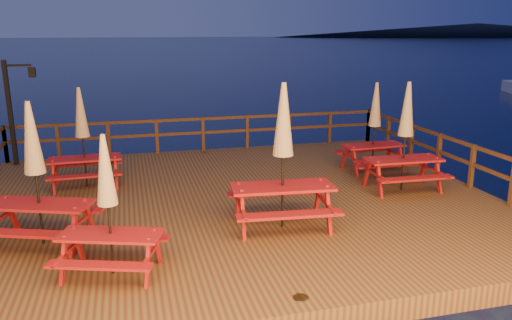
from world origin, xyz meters
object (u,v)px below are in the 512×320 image
object	(u,v)px
lamp_post	(15,103)
picnic_table_0	(35,172)
picnic_table_2	(375,125)
picnic_table_1	(108,204)

from	to	relation	value
lamp_post	picnic_table_0	size ratio (longest dim) A/B	1.14
picnic_table_2	picnic_table_0	bearing A→B (deg)	-162.85
lamp_post	picnic_table_2	distance (m)	10.15
lamp_post	picnic_table_1	distance (m)	8.15
picnic_table_1	picnic_table_2	world-z (taller)	picnic_table_2
picnic_table_2	picnic_table_1	bearing A→B (deg)	-149.87
picnic_table_0	picnic_table_1	world-z (taller)	picnic_table_0
lamp_post	picnic_table_0	world-z (taller)	lamp_post
lamp_post	picnic_table_0	distance (m)	6.33
picnic_table_1	lamp_post	bearing A→B (deg)	127.84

